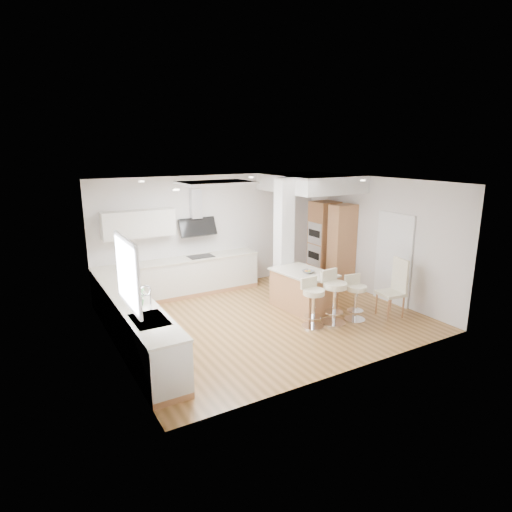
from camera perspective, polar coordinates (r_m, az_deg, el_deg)
ground at (r=8.97m, az=1.35°, el=-8.28°), size 6.00×6.00×0.00m
ceiling at (r=8.97m, az=1.35°, el=-8.28°), size 6.00×5.00×0.02m
wall_back at (r=10.69m, az=-5.62°, el=3.21°), size 6.00×0.04×2.80m
wall_left at (r=7.47m, az=-18.65°, el=-2.34°), size 0.04×5.00×2.80m
wall_right at (r=10.38m, az=15.68°, el=2.41°), size 0.04×5.00×2.80m
skylight at (r=8.47m, az=-5.34°, el=9.68°), size 4.10×2.10×0.06m
window_left at (r=6.55m, az=-16.84°, el=-1.81°), size 0.06×1.28×1.07m
doorway_right at (r=10.06m, az=17.85°, el=-0.47°), size 0.05×1.00×2.10m
counter_left at (r=8.04m, az=-16.35°, el=-8.09°), size 0.63×4.50×1.35m
counter_back at (r=10.27m, az=-9.52°, el=-1.43°), size 3.62×0.63×2.50m
pillar at (r=9.87m, az=3.73°, el=2.31°), size 0.35×0.35×2.80m
soffit at (r=10.66m, az=7.23°, el=9.64°), size 1.78×2.20×0.40m
oven_column at (r=11.12m, az=9.89°, el=1.64°), size 0.63×1.21×2.10m
peninsula at (r=9.42m, az=6.29°, el=-4.49°), size 1.05×1.47×0.91m
bar_stool_a at (r=8.44m, az=7.59°, el=-5.85°), size 0.46×0.46×0.98m
bar_stool_b at (r=8.66m, az=10.34°, el=-5.03°), size 0.54×0.54×1.09m
bar_stool_c at (r=8.93m, az=13.13°, el=-5.13°), size 0.47×0.47×0.94m
dining_chair at (r=9.35m, az=18.09°, el=-3.78°), size 0.53×0.53×1.23m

